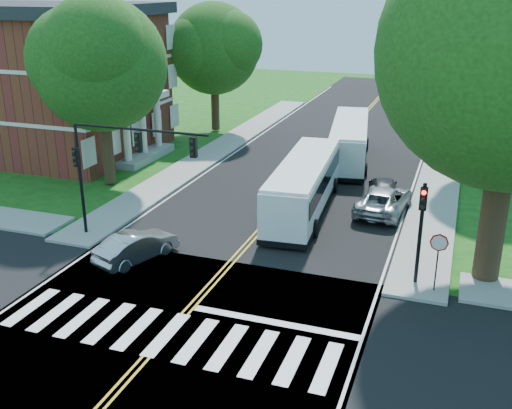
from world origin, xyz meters
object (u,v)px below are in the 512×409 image
at_px(suv, 384,200).
at_px(dark_sedan, 383,188).
at_px(bus_lead, 304,185).
at_px(hatchback, 137,246).
at_px(signal_ne, 421,221).
at_px(signal_nw, 119,157).
at_px(bus_follow, 349,140).

bearing_deg(suv, dark_sedan, -76.33).
distance_m(bus_lead, hatchback, 10.42).
distance_m(signal_ne, hatchback, 12.74).
distance_m(signal_ne, dark_sedan, 11.54).
relative_size(hatchback, dark_sedan, 1.00).
distance_m(signal_ne, suv, 9.00).
bearing_deg(hatchback, signal_nw, -25.69).
bearing_deg(bus_lead, bus_follow, -96.46).
distance_m(bus_follow, dark_sedan, 7.94).
bearing_deg(dark_sedan, hatchback, 42.26).
xyz_separation_m(signal_nw, dark_sedan, (11.14, 10.92, -3.77)).
bearing_deg(bus_lead, suv, -167.46).
bearing_deg(hatchback, suv, -114.39).
bearing_deg(signal_nw, bus_lead, 44.22).
bearing_deg(bus_follow, dark_sedan, 107.52).
relative_size(signal_nw, bus_follow, 0.62).
bearing_deg(dark_sedan, bus_lead, 34.08).
bearing_deg(signal_ne, signal_nw, -179.95).
height_order(bus_follow, suv, bus_follow).
distance_m(bus_lead, bus_follow, 10.94).
bearing_deg(hatchback, signal_ne, -152.05).
relative_size(signal_ne, dark_sedan, 1.07).
height_order(signal_nw, signal_ne, signal_nw).
bearing_deg(signal_nw, hatchback, -45.87).
xyz_separation_m(bus_lead, hatchback, (-5.61, -8.74, -0.87)).
relative_size(signal_nw, hatchback, 1.74).
distance_m(signal_ne, bus_follow, 19.14).
relative_size(hatchback, suv, 0.78).
height_order(bus_lead, dark_sedan, bus_lead).
bearing_deg(suv, hatchback, 50.76).
distance_m(bus_lead, suv, 4.54).
height_order(bus_lead, hatchback, bus_lead).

